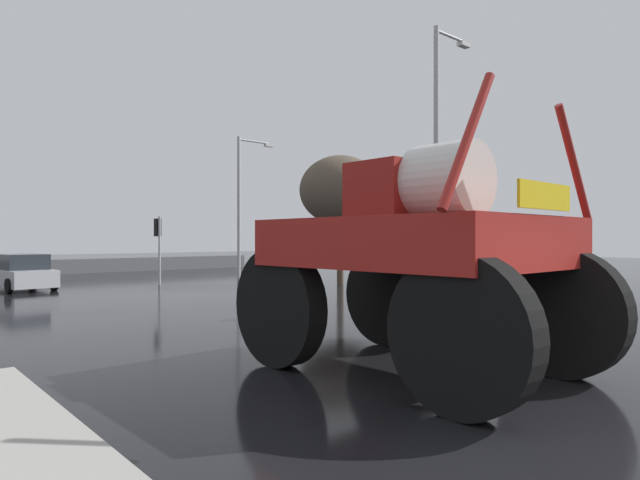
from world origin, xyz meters
name	(u,v)px	position (x,y,z in m)	size (l,w,h in m)	color
ground_plane	(103,300)	(0.00, 18.00, 0.00)	(120.00, 120.00, 0.00)	black
oversize_sprayer	(416,256)	(0.31, 4.24, 1.89)	(4.15, 5.67, 4.23)	black
sedan_ahead	(22,273)	(-1.31, 24.15, 0.71)	(2.14, 4.23, 1.52)	#B7B7BF
traffic_signal_near_right	(389,223)	(4.91, 8.96, 2.60)	(0.24, 0.54, 3.57)	#A8AAAF
traffic_signal_far_left	(158,235)	(4.20, 22.91, 2.34)	(0.24, 0.55, 3.22)	#A8AAAF
streetlight_near_right	(439,151)	(8.32, 9.80, 5.12)	(1.91, 0.24, 9.32)	#A8AAAF
streetlight_far_right	(242,199)	(9.06, 23.24, 4.30)	(2.29, 0.24, 7.62)	#A8AAAF
bare_tree_right	(340,191)	(10.76, 17.32, 4.44)	(3.87, 3.87, 6.11)	#473828
roadside_barrier	(8,269)	(0.00, 33.83, 0.45)	(31.88, 0.24, 0.90)	#59595B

